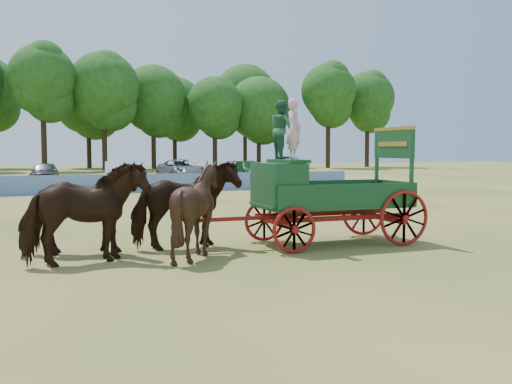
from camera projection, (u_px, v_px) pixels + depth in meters
name	position (u px, v px, depth m)	size (l,w,h in m)	color
ground	(285.00, 237.00, 15.73)	(160.00, 160.00, 0.00)	tan
horse_lead_left	(85.00, 213.00, 11.86)	(1.16, 2.54, 2.15)	black
horse_lead_right	(82.00, 208.00, 12.88)	(1.16, 2.54, 2.15)	black
horse_wheel_left	(197.00, 209.00, 12.70)	(1.74, 1.95, 2.15)	black
horse_wheel_right	(185.00, 205.00, 13.72)	(1.16, 2.54, 2.15)	black
farm_dray	(307.00, 182.00, 14.24)	(6.00, 2.00, 3.63)	#A31013
sponsor_banner	(142.00, 183.00, 32.15)	(26.00, 0.08, 1.05)	#1C3E9A
parked_cars	(29.00, 172.00, 41.06)	(37.82, 7.45, 1.65)	silver
treeline	(57.00, 92.00, 70.04)	(88.80, 24.35, 15.52)	#382314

